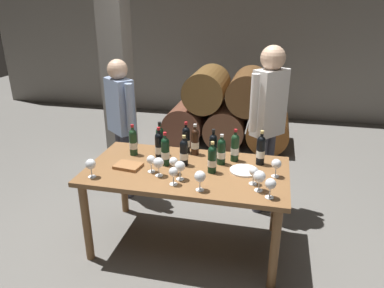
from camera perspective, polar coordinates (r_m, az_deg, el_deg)
ground_plane at (r=3.48m, az=-0.77°, el=-15.30°), size 14.00×14.00×0.00m
cellar_back_wall at (r=6.95m, az=7.72°, el=15.94°), size 10.00×0.24×2.80m
barrel_stack at (r=5.56m, az=5.59°, el=5.26°), size 1.86×0.90×1.15m
stone_pillar at (r=4.78m, az=-11.74°, el=11.83°), size 0.32×0.32×2.60m
dining_table at (r=3.12m, az=-0.83°, el=-5.46°), size 1.70×0.90×0.76m
wine_bottle_0 at (r=3.20m, az=6.78°, el=-0.51°), size 0.07×0.07×0.30m
wine_bottle_1 at (r=3.13m, az=4.65°, el=-1.13°), size 0.07×0.07×0.27m
wine_bottle_2 at (r=3.10m, az=-1.27°, el=-1.30°), size 0.07×0.07×0.27m
wine_bottle_3 at (r=3.31m, az=0.54°, el=0.41°), size 0.07×0.07×0.29m
wine_bottle_4 at (r=3.33m, az=-5.05°, el=0.56°), size 0.07×0.07×0.31m
wine_bottle_5 at (r=2.97m, az=3.19°, el=-2.38°), size 0.07×0.07×0.27m
wine_bottle_6 at (r=3.18m, az=3.34°, el=-0.55°), size 0.07×0.07×0.30m
wine_bottle_7 at (r=3.11m, az=-4.22°, el=-1.12°), size 0.07×0.07×0.30m
wine_bottle_8 at (r=3.17m, az=10.78°, el=-0.93°), size 0.07×0.07×0.31m
wine_bottle_9 at (r=3.35m, az=-0.93°, el=0.71°), size 0.07×0.07×0.30m
wine_bottle_10 at (r=3.35m, az=-9.25°, el=0.34°), size 0.07×0.07×0.29m
wine_bottle_11 at (r=3.21m, az=-5.20°, el=-0.32°), size 0.07×0.07×0.31m
wine_glass_0 at (r=2.74m, az=10.57°, el=-5.11°), size 0.09×0.09×0.16m
wine_glass_1 at (r=2.70m, az=1.26°, el=-5.18°), size 0.09×0.09×0.16m
wine_glass_2 at (r=2.83m, az=9.68°, el=-4.35°), size 0.07×0.07×0.15m
wine_glass_3 at (r=2.98m, az=13.13°, el=-3.14°), size 0.08×0.08×0.15m
wine_glass_4 at (r=3.00m, az=-15.66°, el=-3.13°), size 0.08×0.08×0.16m
wine_glass_5 at (r=2.96m, az=-2.93°, el=-2.87°), size 0.07×0.07×0.15m
wine_glass_6 at (r=2.79m, az=-2.96°, el=-4.51°), size 0.07×0.07×0.15m
wine_glass_7 at (r=2.93m, az=-5.28°, el=-3.02°), size 0.09×0.09×0.16m
wine_glass_8 at (r=2.66m, az=12.26°, el=-6.22°), size 0.08×0.08×0.15m
wine_glass_9 at (r=3.00m, az=-6.47°, el=-2.57°), size 0.07×0.07×0.15m
wine_glass_10 at (r=2.86m, az=-1.92°, el=-3.59°), size 0.09×0.09×0.16m
tasting_notebook at (r=3.14m, az=-10.01°, el=-3.42°), size 0.24×0.19×0.03m
serving_plate at (r=3.06m, az=8.20°, el=-4.16°), size 0.24×0.24×0.01m
sommelier_presenting at (r=3.60m, az=11.92°, el=4.32°), size 0.35×0.40×1.72m
taster_seated_left at (r=3.93m, az=-11.10°, el=4.02°), size 0.40×0.34×1.54m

